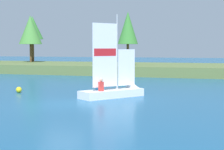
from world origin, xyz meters
The scene contains 7 objects.
ground_plane centered at (0.00, 0.00, 0.00)m, with size 200.00×200.00×0.00m, color #195684.
shore_bank centered at (0.00, 26.32, 0.54)m, with size 80.00×12.76×1.08m, color #5B703D.
shoreline_tree_midleft centered at (-18.96, 30.69, 6.01)m, with size 3.14×3.14×6.66m.
shoreline_tree_centre centered at (-18.09, 28.55, 5.63)m, with size 3.24×3.24×6.58m.
shoreline_tree_midright centered at (-2.70, 24.04, 5.42)m, with size 2.37×2.37×6.26m.
sailboat centered at (2.07, 4.21, 0.42)m, with size 3.86×4.62×5.59m.
channel_buoy centered at (-5.22, 4.05, 0.20)m, with size 0.40×0.40×0.40m, color yellow.
Camera 1 is at (8.70, -18.87, 3.12)m, focal length 60.42 mm.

